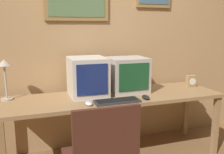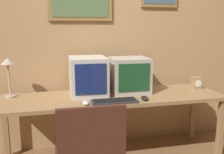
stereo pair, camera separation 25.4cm
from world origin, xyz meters
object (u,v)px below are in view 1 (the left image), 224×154
Objects in this scene: monitor_right at (128,75)px; mouse_far_corner at (89,103)px; mouse_near_keyboard at (146,97)px; monitor_left at (88,77)px; desk_lamp at (5,70)px; keyboard_main at (117,101)px; desk_clock at (191,81)px.

monitor_right reaches higher than mouse_far_corner.
mouse_far_corner is (-0.58, -0.02, -0.00)m from mouse_near_keyboard.
desk_lamp is (-0.79, 0.08, 0.10)m from monitor_left.
keyboard_main is 1.09× the size of desk_lamp.
desk_clock is at bearing -1.50° from monitor_left.
desk_lamp is at bearing 157.15° from keyboard_main.
mouse_far_corner is 0.88m from desk_lamp.
monitor_right is 0.38m from mouse_near_keyboard.
desk_lamp reaches higher than mouse_far_corner.
mouse_far_corner is at bearing -178.46° from mouse_near_keyboard.
monitor_left is at bearing 121.29° from keyboard_main.
mouse_near_keyboard is (0.51, -0.32, -0.18)m from monitor_left.
mouse_far_corner is (-0.52, -0.35, -0.17)m from monitor_right.
desk_clock is (1.04, 0.30, 0.06)m from keyboard_main.
mouse_far_corner is 1.35m from desk_clock.
keyboard_main is 0.27m from mouse_far_corner.
keyboard_main is at bearing 1.07° from mouse_far_corner.
desk_clock is 0.34× the size of desk_lamp.
monitor_right reaches higher than mouse_near_keyboard.
mouse_far_corner is at bearing -146.19° from monitor_right.
keyboard_main is (0.20, -0.33, -0.19)m from monitor_left.
monitor_left is 0.45m from monitor_right.
mouse_near_keyboard is 1.39m from desk_lamp.
monitor_left is 2.99× the size of desk_clock.
desk_clock is (1.31, 0.31, 0.05)m from mouse_far_corner.
mouse_far_corner is (-0.07, -0.34, -0.18)m from monitor_left.
desk_clock is at bearing 16.16° from keyboard_main.
monitor_left is 1.03× the size of monitor_right.
monitor_left is at bearing 78.32° from mouse_far_corner.
keyboard_main is 0.30m from mouse_near_keyboard.
monitor_left is 0.95× the size of keyboard_main.
desk_lamp is (-1.29, 0.41, 0.28)m from mouse_near_keyboard.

